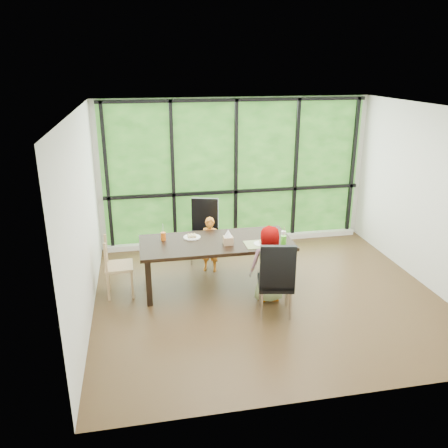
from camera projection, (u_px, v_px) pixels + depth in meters
The scene contains 23 objects.
ground at pixel (267, 295), 6.77m from camera, with size 5.00×5.00×0.00m, color black.
back_wall at pixel (235, 172), 8.39m from camera, with size 5.00×5.00×0.00m, color silver.
foliage_backdrop at pixel (235, 173), 8.38m from camera, with size 4.80×0.02×2.65m, color #1E4717.
window_mullions at pixel (236, 173), 8.34m from camera, with size 4.80×0.06×2.65m, color black, non-canonical shape.
window_sill at pixel (236, 240), 8.74m from camera, with size 4.80×0.12×0.10m, color silver.
dining_table at pixel (216, 264), 6.91m from camera, with size 2.26×0.99×0.75m, color black.
chair_window_leather at pixel (204, 232), 7.75m from camera, with size 0.46×0.46×1.08m, color black.
chair_interior_leather at pixel (276, 278), 6.10m from camera, with size 0.46×0.46×1.08m, color black.
chair_end_beech at pixel (119, 266), 6.66m from camera, with size 0.42×0.40×0.90m, color #A27F55.
child_toddler at pixel (210, 244), 7.43m from camera, with size 0.34×0.22×0.92m, color orange.
child_older at pixel (269, 264), 6.46m from camera, with size 0.55×0.36×1.13m, color slate.
placemat at pixel (260, 244), 6.66m from camera, with size 0.45×0.33×0.01m, color tan.
plate_far at pixel (192, 237), 6.91m from camera, with size 0.26×0.26×0.02m, color white.
plate_near at pixel (261, 244), 6.67m from camera, with size 0.23×0.23×0.01m, color white.
orange_cup at pixel (163, 236), 6.81m from camera, with size 0.08×0.08×0.12m, color orange.
green_cup at pixel (283, 240), 6.65m from camera, with size 0.08×0.08×0.13m, color green.
white_mug at pixel (283, 233), 6.99m from camera, with size 0.07×0.07×0.07m, color white.
tissue_box at pixel (228, 240), 6.65m from camera, with size 0.14×0.14×0.12m, color tan.
crepe_rolls_far at pixel (192, 236), 6.90m from camera, with size 0.15×0.12×0.04m, color tan, non-canonical shape.
crepe_rolls_near at pixel (261, 242), 6.66m from camera, with size 0.05×0.12×0.04m, color tan, non-canonical shape.
straw_white at pixel (163, 230), 6.77m from camera, with size 0.01×0.01×0.20m, color white.
straw_pink at pixel (284, 233), 6.61m from camera, with size 0.01×0.01×0.20m, color pink.
tissue at pixel (228, 233), 6.61m from camera, with size 0.12×0.12×0.11m, color white.
Camera 1 is at (-1.77, -5.79, 3.27)m, focal length 36.50 mm.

